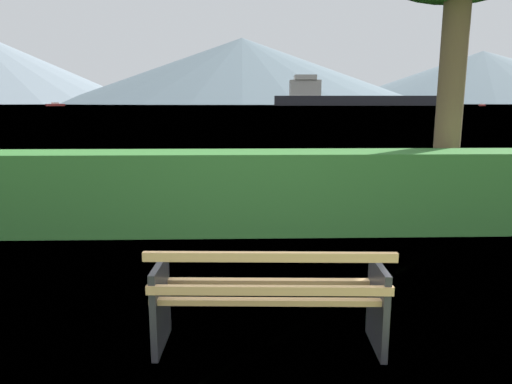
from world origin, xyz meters
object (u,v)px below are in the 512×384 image
at_px(park_bench, 269,297).
at_px(fishing_boat_near, 482,105).
at_px(cargo_ship_large, 345,97).
at_px(sailboat_mid, 55,105).

distance_m(park_bench, fishing_boat_near, 269.36).
bearing_deg(cargo_ship_large, sailboat_mid, -169.42).
height_order(fishing_boat_near, sailboat_mid, sailboat_mid).
bearing_deg(fishing_boat_near, park_bench, -117.54).
bearing_deg(sailboat_mid, park_bench, -68.32).
bearing_deg(sailboat_mid, fishing_boat_near, 1.44).
bearing_deg(fishing_boat_near, cargo_ship_large, 161.23).
bearing_deg(cargo_ship_large, park_bench, -102.48).
relative_size(park_bench, fishing_boat_near, 0.20).
xyz_separation_m(fishing_boat_near, sailboat_mid, (-217.31, -5.48, 0.24)).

